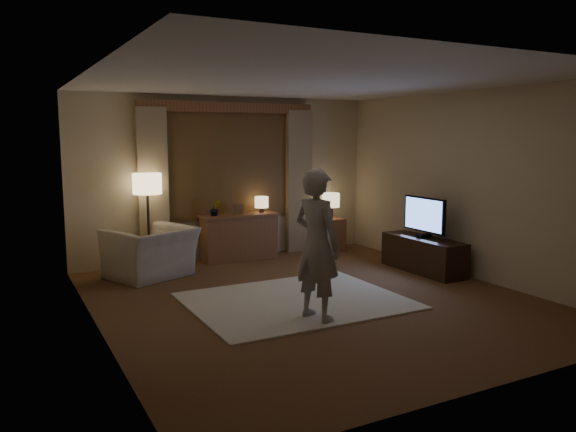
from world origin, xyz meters
TOP-DOWN VIEW (x-y plane):
  - room at (0.00, 0.50)m, footprint 5.04×5.54m
  - rug at (-0.24, 0.02)m, footprint 2.50×2.00m
  - sideboard at (0.08, 2.50)m, footprint 1.20×0.40m
  - picture_frame at (0.08, 2.50)m, footprint 0.16×0.02m
  - plant at (-0.32, 2.50)m, footprint 0.17×0.13m
  - table_lamp_sideboard at (0.48, 2.50)m, footprint 0.22×0.22m
  - floor_lamp at (-1.37, 2.50)m, footprint 0.42×0.42m
  - armchair at (-1.47, 2.01)m, footprint 1.37×1.29m
  - side_table at (1.77, 2.45)m, footprint 0.40×0.40m
  - table_lamp_side at (1.77, 2.45)m, footprint 0.30×0.30m
  - tv_stand at (2.15, 0.50)m, footprint 0.45×1.40m
  - tv at (2.15, 0.50)m, footprint 0.20×0.83m
  - person at (-0.37, -0.68)m, footprint 0.54×0.68m

SIDE VIEW (x-z plane):
  - rug at x=-0.24m, z-range 0.00..0.02m
  - tv_stand at x=2.15m, z-range 0.00..0.50m
  - side_table at x=1.77m, z-range 0.00..0.56m
  - sideboard at x=0.08m, z-range 0.00..0.70m
  - armchair at x=-1.47m, z-range 0.00..0.70m
  - picture_frame at x=0.08m, z-range 0.70..0.90m
  - tv at x=2.15m, z-range 0.53..1.13m
  - person at x=-0.37m, z-range 0.02..1.64m
  - plant at x=-0.32m, z-range 0.70..1.00m
  - table_lamp_side at x=1.77m, z-range 0.65..1.09m
  - table_lamp_sideboard at x=0.48m, z-range 0.75..1.05m
  - floor_lamp at x=-1.37m, z-range 0.49..1.92m
  - room at x=0.00m, z-range 0.01..2.65m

